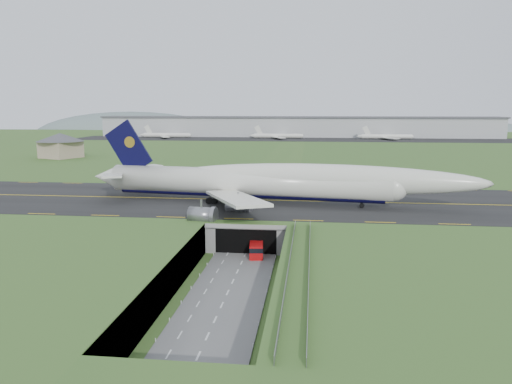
# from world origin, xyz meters

# --- Properties ---
(ground) EXTENTS (900.00, 900.00, 0.00)m
(ground) POSITION_xyz_m (0.00, 0.00, 0.00)
(ground) COLOR #315B24
(ground) RESTS_ON ground
(airfield_deck) EXTENTS (800.00, 800.00, 6.00)m
(airfield_deck) POSITION_xyz_m (0.00, 0.00, 3.00)
(airfield_deck) COLOR gray
(airfield_deck) RESTS_ON ground
(trench_road) EXTENTS (12.00, 75.00, 0.20)m
(trench_road) POSITION_xyz_m (0.00, -7.50, 0.10)
(trench_road) COLOR slate
(trench_road) RESTS_ON ground
(taxiway) EXTENTS (800.00, 44.00, 0.18)m
(taxiway) POSITION_xyz_m (0.00, 33.00, 6.09)
(taxiway) COLOR black
(taxiway) RESTS_ON airfield_deck
(tunnel_portal) EXTENTS (17.00, 22.30, 6.00)m
(tunnel_portal) POSITION_xyz_m (0.00, 16.71, 3.33)
(tunnel_portal) COLOR gray
(tunnel_portal) RESTS_ON ground
(guideway) EXTENTS (3.00, 53.00, 7.05)m
(guideway) POSITION_xyz_m (11.00, -19.11, 5.32)
(guideway) COLOR #A8A8A3
(guideway) RESTS_ON ground
(jumbo_jet) EXTENTS (93.28, 59.84, 19.96)m
(jumbo_jet) POSITION_xyz_m (3.79, 28.59, 11.37)
(jumbo_jet) COLOR silver
(jumbo_jet) RESTS_ON ground
(shuttle_tram) EXTENTS (3.20, 6.97, 2.78)m
(shuttle_tram) POSITION_xyz_m (2.20, 6.83, 1.54)
(shuttle_tram) COLOR #B50C0D
(shuttle_tram) RESTS_ON ground
(service_building) EXTENTS (26.60, 26.60, 11.14)m
(service_building) POSITION_xyz_m (-99.08, 125.92, 12.60)
(service_building) COLOR tan
(service_building) RESTS_ON ground
(cargo_terminal) EXTENTS (320.00, 67.00, 15.60)m
(cargo_terminal) POSITION_xyz_m (-0.14, 299.41, 13.96)
(cargo_terminal) COLOR #B2B2B2
(cargo_terminal) RESTS_ON ground
(distant_hills) EXTENTS (700.00, 91.00, 60.00)m
(distant_hills) POSITION_xyz_m (64.38, 430.00, -4.00)
(distant_hills) COLOR slate
(distant_hills) RESTS_ON ground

